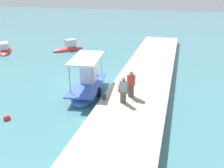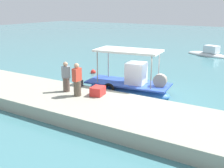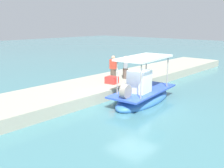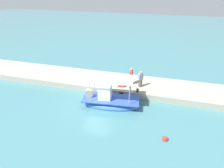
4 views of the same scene
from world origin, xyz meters
name	(u,v)px [view 1 (image 1 of 4)]	position (x,y,z in m)	size (l,w,h in m)	color
ground_plane	(90,86)	(0.00, 0.00, 0.00)	(120.00, 120.00, 0.00)	teal
dock_quay	(141,88)	(0.00, -4.08, 0.33)	(36.00, 4.28, 0.66)	#A0A08E
main_fishing_boat	(88,87)	(-1.25, -0.25, 0.50)	(5.54, 2.62, 3.13)	#3975C3
fisherman_near_bollard	(123,91)	(-3.52, -3.46, 1.43)	(0.53, 0.53, 1.70)	brown
fisherman_by_crate	(131,85)	(-2.50, -3.76, 1.47)	(0.40, 0.51, 1.78)	brown
mooring_bollard	(104,97)	(-3.46, -2.20, 0.85)	(0.24, 0.24, 0.37)	#2D2D33
cargo_crate	(124,87)	(-1.62, -3.11, 0.90)	(0.78, 0.62, 0.47)	red
marker_buoy	(7,118)	(-6.38, 3.10, 0.08)	(0.42, 0.42, 0.42)	red
moored_boat_mid	(68,48)	(10.47, 6.53, 0.23)	(3.92, 3.58, 1.53)	#CA3937
moored_boat_far	(5,50)	(8.02, 13.73, 0.18)	(5.20, 4.11, 1.37)	#BD3531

